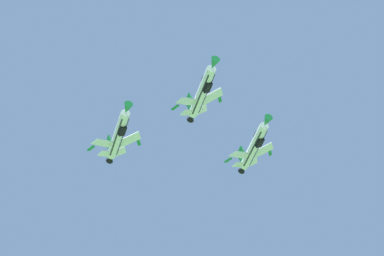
% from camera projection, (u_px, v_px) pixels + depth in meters
% --- Properties ---
extents(fighter_jet_lead, '(9.34, 15.60, 5.30)m').
position_uv_depth(fighter_jet_lead, '(202.00, 91.00, 162.28)').
color(fighter_jet_lead, silver).
extents(fighter_jet_left_wing, '(9.53, 15.60, 5.16)m').
position_uv_depth(fighter_jet_left_wing, '(254.00, 145.00, 171.85)').
color(fighter_jet_left_wing, silver).
extents(fighter_jet_right_wing, '(9.68, 15.60, 5.02)m').
position_uv_depth(fighter_jet_right_wing, '(119.00, 134.00, 165.53)').
color(fighter_jet_right_wing, silver).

